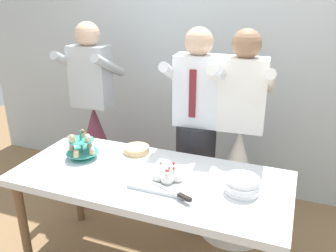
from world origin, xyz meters
TOP-DOWN VIEW (x-y plane):
  - rear_wall at (0.00, 1.40)m, footprint 5.20×0.10m
  - dessert_table at (0.00, 0.00)m, footprint 1.80×0.80m
  - cupcake_stand at (-0.55, 0.06)m, footprint 0.23×0.23m
  - main_cake_tray at (0.14, -0.04)m, footprint 0.43×0.36m
  - plate_stack at (0.60, 0.01)m, footprint 0.21×0.21m
  - round_cake at (-0.22, 0.26)m, footprint 0.24×0.24m
  - person_groom at (0.12, 0.65)m, footprint 0.49×0.51m
  - person_bride at (0.46, 0.66)m, footprint 0.56×0.56m
  - person_guest at (-0.89, 0.75)m, footprint 0.56×0.56m

SIDE VIEW (x-z plane):
  - person_bride at x=0.46m, z-range -0.25..1.41m
  - person_guest at x=-0.89m, z-range -0.25..1.41m
  - dessert_table at x=0.00m, z-range 0.31..1.09m
  - person_groom at x=0.12m, z-range -0.08..1.58m
  - round_cake at x=-0.22m, z-range 0.77..0.83m
  - main_cake_tray at x=0.14m, z-range 0.75..0.88m
  - plate_stack at x=0.60m, z-range 0.77..0.87m
  - cupcake_stand at x=-0.55m, z-range 0.75..0.96m
  - rear_wall at x=0.00m, z-range 0.00..2.90m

